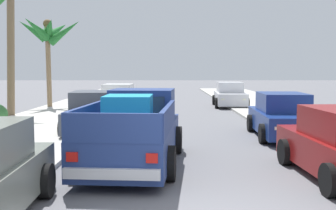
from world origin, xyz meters
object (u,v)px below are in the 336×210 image
at_px(car_right_near, 231,95).
at_px(car_left_mid, 95,113).
at_px(pickup_truck, 136,131).
at_px(car_right_far, 284,117).
at_px(car_left_near, 119,99).
at_px(palm_tree_left_mid, 50,33).

height_order(car_right_near, car_left_mid, same).
distance_m(pickup_truck, car_right_far, 6.30).
height_order(pickup_truck, car_right_near, pickup_truck).
distance_m(car_left_near, palm_tree_left_mid, 5.98).
relative_size(car_left_mid, palm_tree_left_mid, 0.81).
height_order(car_right_near, palm_tree_left_mid, palm_tree_left_mid).
bearing_deg(pickup_truck, car_right_near, 73.30).
bearing_deg(palm_tree_left_mid, car_right_near, 7.39).
distance_m(car_right_near, palm_tree_left_mid, 11.68).
height_order(car_left_near, palm_tree_left_mid, palm_tree_left_mid).
bearing_deg(car_left_near, palm_tree_left_mid, 157.64).
relative_size(car_right_near, car_left_mid, 1.00).
bearing_deg(palm_tree_left_mid, pickup_truck, -66.51).
xyz_separation_m(car_right_near, car_left_mid, (-6.71, -10.56, 0.00)).
xyz_separation_m(car_left_mid, car_right_far, (6.80, -1.15, 0.00)).
xyz_separation_m(pickup_truck, car_left_near, (-1.93, 12.58, -0.11)).
distance_m(car_left_near, car_left_mid, 7.37).
bearing_deg(car_right_far, car_left_near, 128.38).
bearing_deg(car_left_mid, car_right_near, 57.58).
relative_size(pickup_truck, car_left_mid, 1.23).
xyz_separation_m(car_left_mid, palm_tree_left_mid, (-4.25, 9.14, 3.76)).
bearing_deg(car_right_near, car_right_far, -89.57).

